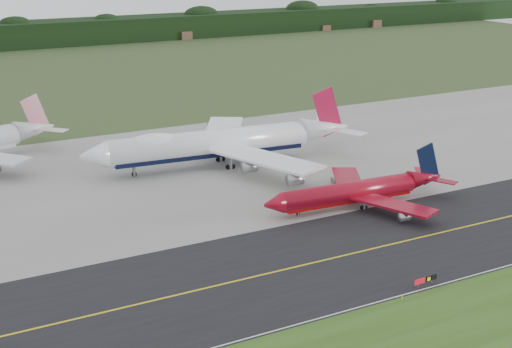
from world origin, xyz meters
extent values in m
plane|color=#2C431F|center=(0.00, 0.00, 0.00)|extent=(600.00, 600.00, 0.00)
cube|color=black|center=(0.00, -4.00, 0.01)|extent=(400.00, 32.00, 0.02)
cube|color=gray|center=(0.00, 51.00, 0.01)|extent=(400.00, 78.00, 0.01)
cube|color=yellow|center=(0.00, -4.00, 0.03)|extent=(400.00, 0.40, 0.00)
cube|color=silver|center=(0.00, -19.50, 0.03)|extent=(400.00, 0.25, 0.00)
cube|color=black|center=(0.00, 275.00, 6.00)|extent=(700.00, 24.00, 12.00)
cylinder|color=white|center=(4.12, 50.82, 5.75)|extent=(47.12, 9.93, 5.94)
cube|color=black|center=(4.12, 50.82, 3.82)|extent=(44.66, 8.25, 2.08)
cone|color=white|center=(-22.10, 53.08, 5.75)|extent=(6.33, 6.42, 5.94)
cone|color=white|center=(33.57, 48.29, 6.20)|extent=(12.81, 6.98, 5.94)
ellipsoid|color=white|center=(-8.93, 51.94, 7.39)|extent=(12.51, 6.07, 3.79)
cube|color=white|center=(11.08, 36.94, 4.72)|extent=(17.02, 27.76, 0.51)
cube|color=white|center=(13.35, 63.31, 4.72)|extent=(20.52, 27.16, 0.51)
cube|color=#B4143A|center=(34.24, 48.23, 10.24)|extent=(8.55, 1.21, 12.31)
cylinder|color=gray|center=(7.49, 37.82, 3.09)|extent=(3.45, 2.76, 2.49)
cylinder|color=gray|center=(9.66, 63.05, 3.09)|extent=(3.45, 2.76, 2.49)
cylinder|color=gray|center=(11.85, 25.90, 3.09)|extent=(3.45, 2.76, 2.49)
cylinder|color=gray|center=(16.00, 74.06, 3.09)|extent=(3.45, 2.76, 2.49)
cylinder|color=black|center=(-13.59, 52.34, 0.53)|extent=(1.11, 0.57, 1.07)
cylinder|color=slate|center=(7.57, 47.24, 1.99)|extent=(0.90, 0.90, 3.97)
cylinder|color=black|center=(7.57, 47.24, 0.53)|extent=(1.11, 0.62, 1.07)
cylinder|color=slate|center=(8.13, 53.75, 1.99)|extent=(0.90, 0.90, 3.97)
cylinder|color=black|center=(8.13, 53.75, 0.53)|extent=(1.11, 0.62, 1.07)
cylinder|color=maroon|center=(16.98, 14.36, 3.18)|extent=(28.98, 5.46, 3.90)
cube|color=#970B0D|center=(16.98, 14.36, 1.91)|extent=(27.49, 4.41, 1.36)
cone|color=maroon|center=(0.79, 15.24, 3.18)|extent=(3.81, 4.09, 3.90)
cone|color=maroon|center=(35.16, 13.36, 3.47)|extent=(7.80, 4.31, 3.90)
cube|color=maroon|center=(21.47, 6.07, 2.50)|extent=(10.81, 16.83, 0.44)
cube|color=maroon|center=(22.35, 22.10, 2.50)|extent=(12.15, 16.61, 0.44)
cube|color=black|center=(35.70, 13.34, 6.41)|extent=(6.16, 0.65, 8.87)
cylinder|color=gray|center=(20.97, 2.26, 1.43)|extent=(2.21, 1.75, 1.64)
cylinder|color=gray|center=(22.27, 25.95, 1.43)|extent=(2.21, 1.75, 1.64)
cylinder|color=black|center=(6.04, 14.95, 0.35)|extent=(0.72, 0.35, 0.70)
cylinder|color=slate|center=(19.16, 12.09, 1.01)|extent=(0.57, 0.57, 2.01)
cylinder|color=black|center=(19.16, 12.09, 0.35)|extent=(0.72, 0.39, 0.70)
cylinder|color=slate|center=(19.39, 16.37, 1.01)|extent=(0.57, 0.57, 2.01)
cylinder|color=black|center=(19.39, 16.37, 0.35)|extent=(0.72, 0.39, 0.70)
cone|color=silver|center=(-28.14, 84.51, 5.30)|extent=(11.00, 7.58, 5.27)
cube|color=#AF0C2E|center=(-27.56, 84.66, 8.72)|extent=(7.14, 2.21, 10.47)
cylinder|color=slate|center=(6.53, -18.83, 0.32)|extent=(0.11, 0.11, 0.64)
cylinder|color=slate|center=(9.25, -18.68, 0.32)|extent=(0.11, 0.11, 0.64)
cube|color=#A70C18|center=(6.80, -18.82, 1.05)|extent=(2.01, 0.28, 0.82)
cube|color=black|center=(8.52, -18.72, 1.05)|extent=(0.92, 0.22, 0.82)
cube|color=black|center=(9.61, -18.66, 1.05)|extent=(1.10, 0.23, 0.82)
cylinder|color=yellow|center=(2.15, -20.50, 0.25)|extent=(0.16, 0.16, 0.50)
camera|label=1|loc=(-59.70, -92.13, 49.11)|focal=50.00mm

